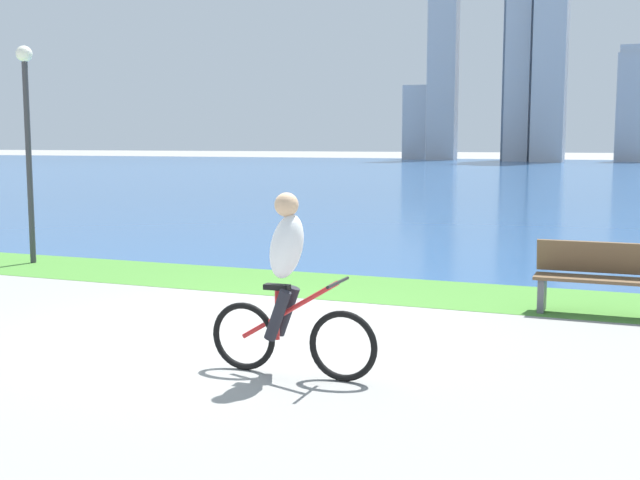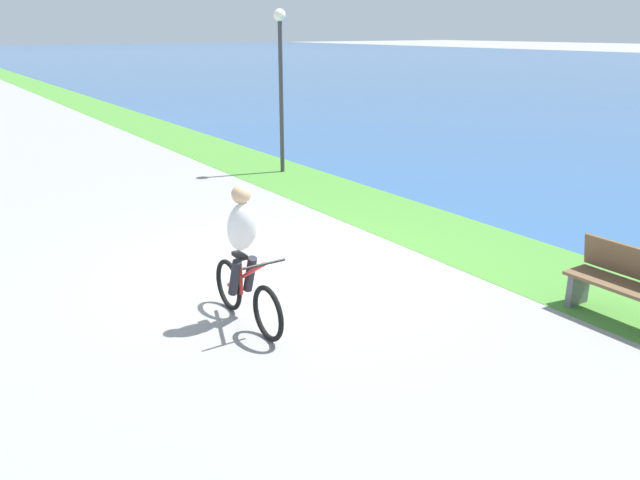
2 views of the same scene
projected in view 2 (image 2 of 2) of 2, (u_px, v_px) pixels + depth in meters
ground_plane at (282, 268)px, 9.18m from camera, size 300.00×300.00×0.00m
grass_strip_bayside at (438, 231)px, 10.84m from camera, size 120.00×2.05×0.01m
cyclist_lead at (244, 257)px, 7.21m from camera, size 1.64×0.52×1.69m
bench_near_path at (632, 287)px, 7.35m from camera, size 1.50×0.47×0.90m
lamppost_tall at (281, 67)px, 14.60m from camera, size 0.28×0.28×3.78m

